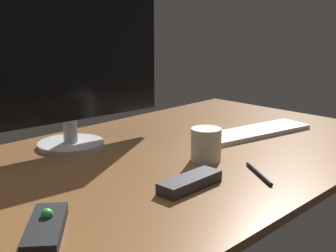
# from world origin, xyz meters

# --- Properties ---
(desk) EXTENTS (1.40, 0.84, 0.02)m
(desk) POSITION_xyz_m (0.00, 0.00, 0.01)
(desk) COLOR brown
(desk) RESTS_ON ground
(monitor) EXTENTS (0.59, 0.19, 0.41)m
(monitor) POSITION_xyz_m (-0.16, 0.26, 0.24)
(monitor) COLOR silver
(monitor) RESTS_ON desk
(keyboard) EXTENTS (0.41, 0.19, 0.01)m
(keyboard) POSITION_xyz_m (0.32, -0.04, 0.03)
(keyboard) COLOR silver
(keyboard) RESTS_ON desk
(media_remote) EXTENTS (0.15, 0.17, 0.04)m
(media_remote) POSITION_xyz_m (-0.50, -0.16, 0.03)
(media_remote) COLOR black
(media_remote) RESTS_ON desk
(tv_remote) EXTENTS (0.16, 0.05, 0.03)m
(tv_remote) POSITION_xyz_m (-0.16, -0.20, 0.03)
(tv_remote) COLOR #2D2D33
(tv_remote) RESTS_ON desk
(coffee_mug) EXTENTS (0.08, 0.08, 0.09)m
(coffee_mug) POSITION_xyz_m (0.01, -0.10, 0.06)
(coffee_mug) COLOR silver
(coffee_mug) RESTS_ON desk
(pen) EXTENTS (0.09, 0.13, 0.01)m
(pen) POSITION_xyz_m (0.01, -0.26, 0.02)
(pen) COLOR black
(pen) RESTS_ON desk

